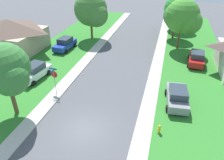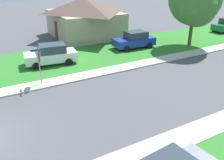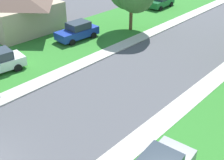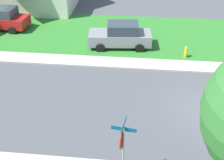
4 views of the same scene
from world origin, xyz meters
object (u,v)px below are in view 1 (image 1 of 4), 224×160
tree_across_right (6,70)px  tree_sidewalk_near (177,17)px  tree_across_left (92,11)px  stop_sign_far_corner (54,76)px  car_blue_near_corner (65,44)px  car_green_driveway_right (96,18)px  car_grey_across_road (177,96)px  car_white_behind_trees (34,72)px  tree_corner_large (184,18)px  fire_hydrant (159,129)px  tree_sidewalk_far (179,9)px  house_left_setback (10,35)px  car_red_far_down_street (197,58)px

tree_across_right → tree_sidewalk_near: bearing=62.1°
tree_across_left → stop_sign_far_corner: bearing=-84.0°
car_blue_near_corner → tree_across_right: 15.76m
car_green_driveway_right → car_blue_near_corner: 15.05m
car_grey_across_road → car_blue_near_corner: 18.94m
car_white_behind_trees → tree_across_right: bearing=-70.7°
tree_corner_large → tree_sidewalk_near: 4.75m
fire_hydrant → tree_across_right: bearing=-175.3°
tree_sidewalk_far → tree_across_left: 16.14m
car_white_behind_trees → car_grey_across_road: size_ratio=1.01×
house_left_setback → car_grey_across_road: bearing=-17.4°
car_red_far_down_street → tree_corner_large: (-2.12, 4.76, 3.81)m
stop_sign_far_corner → car_blue_near_corner: bearing=111.3°
tree_corner_large → tree_across_right: (-13.72, -19.75, -0.20)m
stop_sign_far_corner → tree_across_right: size_ratio=0.42×
car_red_far_down_street → house_left_setback: size_ratio=0.48×
stop_sign_far_corner → car_white_behind_trees: 4.20m
tree_sidewalk_near → tree_across_right: tree_across_right is taller
car_white_behind_trees → fire_hydrant: (14.43, -5.15, -0.44)m
car_white_behind_trees → car_blue_near_corner: same height
car_white_behind_trees → tree_sidewalk_far: 28.07m
tree_across_right → house_left_setback: 16.39m
house_left_setback → car_red_far_down_street: bearing=4.9°
tree_across_right → house_left_setback: tree_across_right is taller
tree_corner_large → tree_across_left: (-13.95, 0.78, -0.02)m
car_green_driveway_right → tree_across_right: size_ratio=0.65×
car_grey_across_road → tree_sidewalk_near: bearing=92.0°
car_grey_across_road → tree_sidewalk_near: (-0.67, 18.91, 2.77)m
stop_sign_far_corner → tree_sidewalk_near: 23.07m
tree_sidewalk_far → tree_across_right: size_ratio=0.95×
stop_sign_far_corner → house_left_setback: bearing=143.6°
tree_across_left → fire_hydrant: bearing=-57.4°
car_white_behind_trees → house_left_setback: (-7.88, 6.63, 1.50)m
car_blue_near_corner → tree_corner_large: size_ratio=0.61×
stop_sign_far_corner → car_red_far_down_street: bearing=36.6°
car_red_far_down_street → fire_hydrant: (-3.57, -13.98, -0.44)m
stop_sign_far_corner → car_grey_across_road: 12.15m
car_red_far_down_street → car_blue_near_corner: same height
tree_sidewalk_near → fire_hydrant: tree_sidewalk_near is taller
car_red_far_down_street → car_blue_near_corner: bearing=179.7°
stop_sign_far_corner → tree_across_right: (-1.49, -4.31, 2.60)m
car_white_behind_trees → car_green_driveway_right: same height
car_red_far_down_street → tree_across_right: 22.11m
tree_across_right → car_red_far_down_street: bearing=43.4°
tree_sidewalk_far → fire_hydrant: size_ratio=7.59×
car_white_behind_trees → car_green_driveway_right: 24.01m
car_grey_across_road → tree_sidewalk_near: tree_sidewalk_near is taller
tree_sidewalk_near → house_left_setback: 25.66m
tree_corner_large → tree_across_right: bearing=-124.8°
car_blue_near_corner → fire_hydrant: car_blue_near_corner is taller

